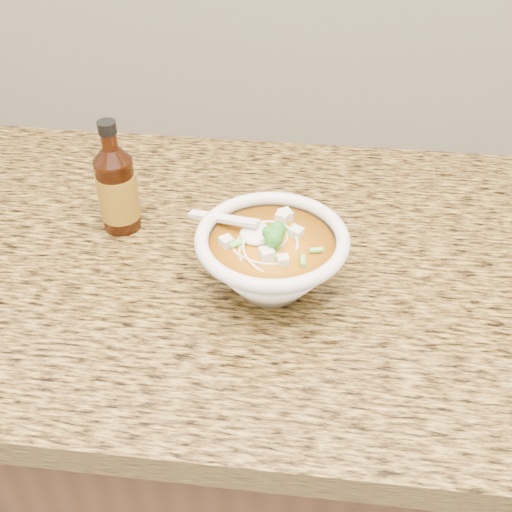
# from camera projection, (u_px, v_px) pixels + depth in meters

# --- Properties ---
(cabinet) EXTENTS (4.00, 0.65, 0.86)m
(cabinet) POSITION_uv_depth(u_px,v_px,m) (278.00, 448.00, 1.19)
(cabinet) COLOR #372010
(cabinet) RESTS_ON ground
(counter_slab) EXTENTS (4.00, 0.68, 0.04)m
(counter_slab) POSITION_uv_depth(u_px,v_px,m) (284.00, 264.00, 0.90)
(counter_slab) COLOR olive
(counter_slab) RESTS_ON cabinet
(soup_bowl) EXTENTS (0.21, 0.19, 0.11)m
(soup_bowl) POSITION_uv_depth(u_px,v_px,m) (271.00, 260.00, 0.81)
(soup_bowl) COLOR silver
(soup_bowl) RESTS_ON counter_slab
(hot_sauce_bottle) EXTENTS (0.07, 0.07, 0.17)m
(hot_sauce_bottle) POSITION_uv_depth(u_px,v_px,m) (117.00, 189.00, 0.90)
(hot_sauce_bottle) COLOR #3D1708
(hot_sauce_bottle) RESTS_ON counter_slab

